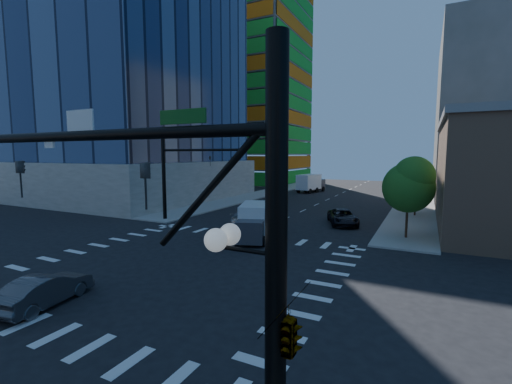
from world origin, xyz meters
The scene contains 16 objects.
ground centered at (0.00, 0.00, 0.00)m, with size 160.00×160.00×0.00m, color black.
road_markings centered at (0.00, 0.00, 0.01)m, with size 20.00×20.00×0.01m, color silver.
sidewalk_ne centered at (12.50, 40.00, 0.07)m, with size 5.00×60.00×0.15m, color gray.
sidewalk_nw centered at (-12.50, 40.00, 0.07)m, with size 5.00×60.00×0.15m, color gray.
construction_building centered at (-27.41, 61.93, 24.61)m, with size 25.16×34.50×70.60m.
signal_mast_se centered at (10.60, -11.50, 5.01)m, with size 10.51×2.48×9.00m.
signal_mast_nw centered at (-10.00, 11.50, 5.49)m, with size 10.20×0.40×9.00m.
tree_south centered at (12.63, 13.90, 4.69)m, with size 4.16×4.16×6.82m.
tree_north centered at (12.93, 25.90, 3.99)m, with size 3.54×3.52×5.78m.
no_parking_sign centered at (10.70, -9.00, 1.38)m, with size 0.30×0.06×2.20m.
car_nb_far centered at (6.39, 17.69, 0.77)m, with size 2.55×5.54×1.54m, color black.
car_sb_near centered at (-2.95, 14.09, 0.67)m, with size 1.87×4.60×1.33m, color silver.
car_sb_mid centered at (-6.94, 32.14, 0.80)m, with size 1.89×4.70×1.60m, color #B5B7BE.
car_sb_cross centered at (-2.05, -7.47, 0.75)m, with size 1.58×4.54×1.50m, color #444449.
box_truck_near centered at (1.03, 8.11, 1.28)m, with size 4.10×6.00×2.90m.
box_truck_far centered at (-5.60, 45.38, 1.49)m, with size 3.94×6.83×3.37m.
Camera 1 is at (13.81, -16.92, 7.12)m, focal length 24.00 mm.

